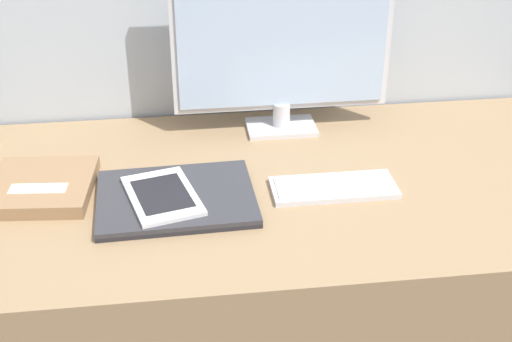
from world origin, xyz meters
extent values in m
cube|color=#997A56|center=(0.00, 0.17, 0.36)|extent=(1.51, 0.73, 0.71)
cube|color=silver|center=(0.09, 0.43, 0.72)|extent=(0.17, 0.11, 0.01)
cylinder|color=silver|center=(0.09, 0.43, 0.75)|extent=(0.04, 0.04, 0.06)
cube|color=silver|center=(0.09, 0.43, 0.97)|extent=(0.52, 0.01, 0.40)
cube|color=#ADC6E5|center=(0.09, 0.43, 0.97)|extent=(0.49, 0.01, 0.38)
cube|color=silver|center=(0.16, 0.12, 0.72)|extent=(0.26, 0.11, 0.01)
cube|color=#B7B7BC|center=(0.16, 0.12, 0.72)|extent=(0.25, 0.09, 0.00)
cube|color=#232328|center=(-0.18, 0.12, 0.71)|extent=(0.33, 0.26, 0.01)
cube|color=#333338|center=(-0.18, 0.12, 0.72)|extent=(0.33, 0.26, 0.01)
cube|color=white|center=(-0.20, 0.11, 0.73)|extent=(0.17, 0.22, 0.01)
cube|color=black|center=(-0.20, 0.11, 0.74)|extent=(0.13, 0.16, 0.00)
cube|color=#93704C|center=(-0.45, 0.19, 0.72)|extent=(0.23, 0.24, 0.03)
cube|color=silver|center=(-0.45, 0.16, 0.74)|extent=(0.12, 0.05, 0.00)
camera|label=1|loc=(-0.17, -1.14, 1.48)|focal=50.00mm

